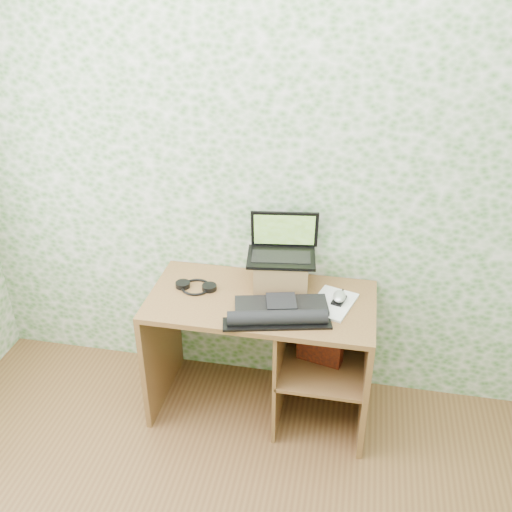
% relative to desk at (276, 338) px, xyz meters
% --- Properties ---
extents(wall_back, '(3.50, 0.00, 3.50)m').
position_rel_desk_xyz_m(wall_back, '(-0.08, 0.28, 0.82)').
color(wall_back, silver).
rests_on(wall_back, ground).
extents(desk, '(1.20, 0.60, 0.75)m').
position_rel_desk_xyz_m(desk, '(0.00, 0.00, 0.00)').
color(desk, brown).
rests_on(desk, floor).
extents(riser, '(0.31, 0.27, 0.17)m').
position_rel_desk_xyz_m(riser, '(0.00, 0.12, 0.35)').
color(riser, '#906540').
rests_on(riser, desk).
extents(laptop, '(0.39, 0.30, 0.24)m').
position_rel_desk_xyz_m(laptop, '(0.00, 0.15, 0.50)').
color(laptop, black).
rests_on(laptop, riser).
extents(keyboard, '(0.55, 0.38, 0.08)m').
position_rel_desk_xyz_m(keyboard, '(0.04, -0.16, 0.29)').
color(keyboard, black).
rests_on(keyboard, desk).
extents(headphones, '(0.23, 0.16, 0.03)m').
position_rel_desk_xyz_m(headphones, '(-0.45, 0.01, 0.28)').
color(headphones, black).
rests_on(headphones, desk).
extents(notepad, '(0.27, 0.33, 0.01)m').
position_rel_desk_xyz_m(notepad, '(0.30, -0.01, 0.28)').
color(notepad, white).
rests_on(notepad, desk).
extents(mouse, '(0.09, 0.12, 0.04)m').
position_rel_desk_xyz_m(mouse, '(0.33, 0.01, 0.30)').
color(mouse, silver).
rests_on(mouse, notepad).
extents(pen, '(0.06, 0.13, 0.01)m').
position_rel_desk_xyz_m(pen, '(0.32, 0.05, 0.29)').
color(pen, black).
rests_on(pen, notepad).
extents(red_box, '(0.26, 0.13, 0.29)m').
position_rel_desk_xyz_m(red_box, '(0.25, -0.03, 0.06)').
color(red_box, maroon).
rests_on(red_box, desk).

